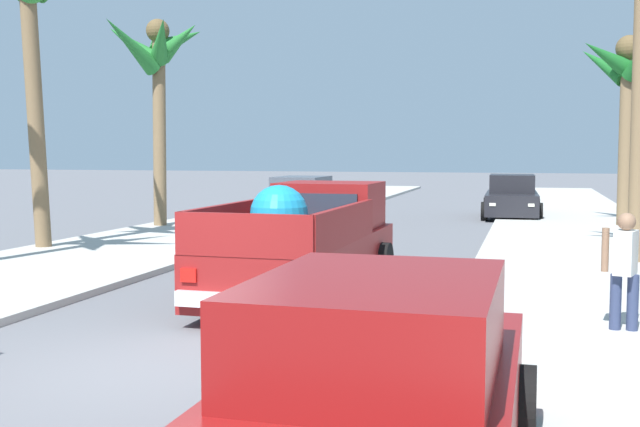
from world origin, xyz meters
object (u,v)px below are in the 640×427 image
car_right_mid (379,398)px  pedestrian (625,267)px  car_left_near (512,198)px  car_left_mid (302,201)px  pickup_truck (306,247)px  palm_tree_right_mid (156,59)px  palm_tree_left_fore (627,78)px

car_right_mid → pedestrian: (2.10, 5.21, 0.20)m
car_right_mid → pedestrian: 5.62m
car_left_near → car_left_mid: (-6.58, -3.89, 0.00)m
car_right_mid → pickup_truck: bearing=110.2°
car_right_mid → car_left_near: bearing=89.2°
pickup_truck → pedestrian: 4.94m
palm_tree_right_mid → pedestrian: bearing=-42.1°
pickup_truck → car_right_mid: 7.35m
car_left_near → car_right_mid: 23.01m
car_left_mid → pedestrian: size_ratio=2.69×
palm_tree_left_fore → car_left_mid: bearing=-174.8°
car_left_near → pedestrian: (1.78, -17.80, 0.20)m
car_left_mid → pedestrian: bearing=-59.0°
pickup_truck → car_right_mid: bearing=-69.8°
car_left_mid → palm_tree_left_fore: bearing=5.2°
pedestrian → pickup_truck: bearing=159.9°
car_left_mid → car_right_mid: 20.11m
pickup_truck → car_left_mid: 12.77m
pickup_truck → car_right_mid: size_ratio=1.23×
car_left_near → car_right_mid: bearing=-90.8°
car_right_mid → pedestrian: bearing=68.0°
car_right_mid → pedestrian: pedestrian is taller
pickup_truck → car_left_near: 16.36m
car_left_mid → pedestrian: 16.23m
car_left_mid → palm_tree_left_fore: (9.96, 0.90, 3.85)m
car_right_mid → car_left_mid: bearing=108.1°
palm_tree_right_mid → pickup_truck: bearing=-51.2°
car_left_near → palm_tree_left_fore: size_ratio=0.74×
car_left_near → car_right_mid: same height
palm_tree_left_fore → car_right_mid: bearing=-100.5°
car_left_near → palm_tree_right_mid: size_ratio=0.68×
car_left_near → palm_tree_left_fore: (3.38, -2.99, 3.85)m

